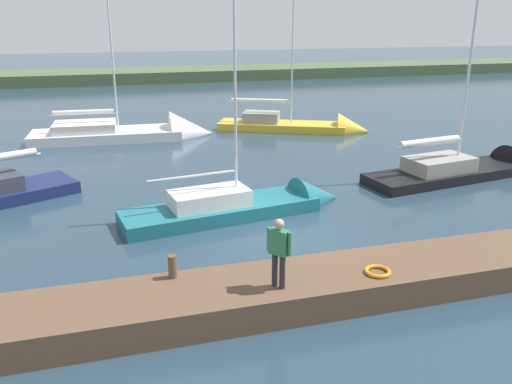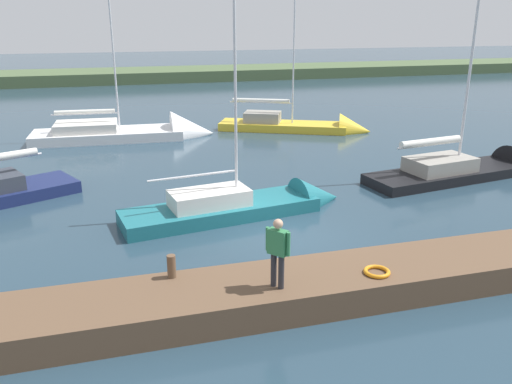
{
  "view_description": "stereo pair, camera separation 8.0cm",
  "coord_description": "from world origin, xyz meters",
  "views": [
    {
      "loc": [
        5.27,
        14.81,
        6.77
      ],
      "look_at": [
        0.76,
        -0.98,
        1.28
      ],
      "focal_mm": 36.66,
      "sensor_mm": 36.0,
      "label": 1
    },
    {
      "loc": [
        5.19,
        14.83,
        6.77
      ],
      "look_at": [
        0.76,
        -0.98,
        1.28
      ],
      "focal_mm": 36.66,
      "sensor_mm": 36.0,
      "label": 2
    }
  ],
  "objects": [
    {
      "name": "far_shoreline",
      "position": [
        0.0,
        -46.51,
        0.0
      ],
      "size": [
        180.0,
        8.0,
        2.4
      ],
      "primitive_type": "cube",
      "color": "#4C603D",
      "rests_on": "ground_plane"
    },
    {
      "name": "sailboat_inner_slip",
      "position": [
        3.41,
        -16.2,
        0.18
      ],
      "size": [
        10.54,
        3.27,
        12.17
      ],
      "rotation": [
        0.0,
        0.0,
        3.1
      ],
      "color": "white",
      "rests_on": "ground_plane"
    },
    {
      "name": "sailboat_far_left",
      "position": [
        0.47,
        -2.47,
        0.16
      ],
      "size": [
        8.59,
        3.21,
        9.34
      ],
      "rotation": [
        0.0,
        0.0,
        3.3
      ],
      "color": "#1E6B75",
      "rests_on": "ground_plane"
    },
    {
      "name": "dock_pier",
      "position": [
        0.0,
        4.02,
        0.38
      ],
      "size": [
        27.22,
        2.14,
        0.75
      ],
      "primitive_type": "cube",
      "color": "brown",
      "rests_on": "ground_plane"
    },
    {
      "name": "life_ring_buoy",
      "position": [
        -0.83,
        4.44,
        0.8
      ],
      "size": [
        0.66,
        0.66,
        0.1
      ],
      "primitive_type": "torus",
      "color": "orange",
      "rests_on": "dock_pier"
    },
    {
      "name": "mooring_post_near",
      "position": [
        4.08,
        3.27,
        1.04
      ],
      "size": [
        0.21,
        0.21,
        0.58
      ],
      "primitive_type": "cylinder",
      "color": "brown",
      "rests_on": "dock_pier"
    },
    {
      "name": "sailboat_outer_mooring",
      "position": [
        -10.52,
        -4.36,
        0.2
      ],
      "size": [
        9.71,
        3.59,
        12.14
      ],
      "rotation": [
        0.0,
        0.0,
        3.3
      ],
      "color": "black",
      "rests_on": "ground_plane"
    },
    {
      "name": "sailboat_behind_pier",
      "position": [
        -6.59,
        -15.5,
        0.19
      ],
      "size": [
        9.41,
        5.94,
        10.86
      ],
      "rotation": [
        0.0,
        0.0,
        2.7
      ],
      "color": "gold",
      "rests_on": "ground_plane"
    },
    {
      "name": "person_on_dock",
      "position": [
        1.76,
        4.42,
        1.75
      ],
      "size": [
        0.46,
        0.52,
        1.71
      ],
      "rotation": [
        0.0,
        0.0,
        0.7
      ],
      "color": "#28282D",
      "rests_on": "dock_pier"
    },
    {
      "name": "ground_plane",
      "position": [
        0.0,
        0.0,
        0.0
      ],
      "size": [
        200.0,
        200.0,
        0.0
      ],
      "primitive_type": "plane",
      "color": "#263D4C"
    }
  ]
}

